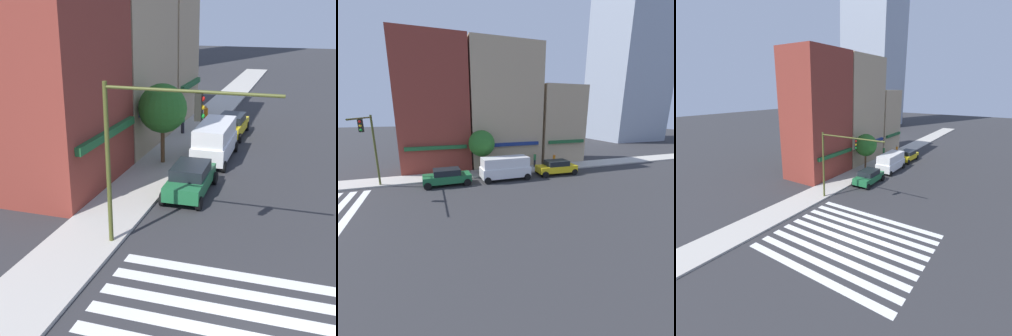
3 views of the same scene
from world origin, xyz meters
The scene contains 9 objects.
sidewalk_left centered at (0.00, 7.50, 0.07)m, with size 120.00×3.00×0.15m.
storefront_row centered at (17.43, 11.50, 6.90)m, with size 23.26×5.30×14.77m.
traffic_signal centered at (5.09, 4.85, 4.58)m, with size 0.32×6.47×6.56m.
sedan_green centered at (11.12, 4.70, 0.84)m, with size 4.44×2.02×1.59m.
van_white centered at (16.95, 4.70, 1.29)m, with size 5.02×2.22×2.34m.
sedan_yellow centered at (22.96, 4.70, 0.84)m, with size 4.45×2.02×1.59m.
pedestrian_orange_vest centered at (23.94, 6.89, 1.07)m, with size 0.32×0.32×1.77m.
pedestrian_green_top centered at (21.99, 8.18, 1.07)m, with size 0.32×0.32×1.77m.
street_tree centered at (15.18, 7.50, 3.44)m, with size 2.88×2.88×4.74m.
Camera 1 is at (-10.33, -0.85, 9.17)m, focal length 50.00 mm.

